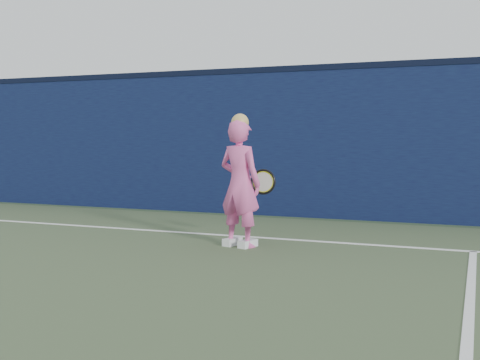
% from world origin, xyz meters
% --- Properties ---
extents(backstop_wall, '(24.00, 0.40, 2.50)m').
position_xyz_m(backstop_wall, '(0.00, 6.50, 1.25)').
color(backstop_wall, '#0B1033').
rests_on(backstop_wall, ground).
extents(wall_cap, '(24.00, 0.42, 0.10)m').
position_xyz_m(wall_cap, '(0.00, 6.50, 2.55)').
color(wall_cap, black).
rests_on(wall_cap, backstop_wall).
extents(player, '(0.66, 0.51, 1.67)m').
position_xyz_m(player, '(2.07, 3.31, 0.80)').
color(player, '#EA5BA5').
rests_on(player, ground).
extents(racket, '(0.62, 0.18, 0.34)m').
position_xyz_m(racket, '(2.20, 3.74, 0.79)').
color(racket, black).
rests_on(racket, ground).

